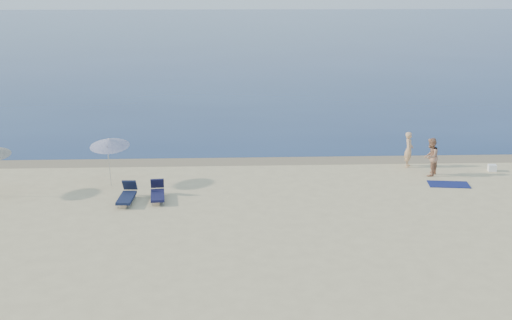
{
  "coord_description": "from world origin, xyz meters",
  "views": [
    {
      "loc": [
        -4.53,
        -9.56,
        8.2
      ],
      "look_at": [
        -3.44,
        16.0,
        1.0
      ],
      "focal_mm": 45.0,
      "sensor_mm": 36.0,
      "label": 1
    }
  ],
  "objects": [
    {
      "name": "person_right",
      "position": [
        4.16,
        16.77,
        0.83
      ],
      "size": [
        0.97,
        1.02,
        1.66
      ],
      "primitive_type": "imported",
      "rotation": [
        0.0,
        0.0,
        -2.15
      ],
      "color": "tan",
      "rests_on": "ground"
    },
    {
      "name": "white_bag",
      "position": [
        7.14,
        17.28,
        0.15
      ],
      "size": [
        0.39,
        0.34,
        0.29
      ],
      "primitive_type": "cube",
      "rotation": [
        0.0,
        0.0,
        -0.16
      ],
      "color": "white",
      "rests_on": "ground"
    },
    {
      "name": "wet_sand_strip",
      "position": [
        0.0,
        19.4,
        0.0
      ],
      "size": [
        240.0,
        1.6,
        0.0
      ],
      "primitive_type": "cube",
      "color": "#847254",
      "rests_on": "ground"
    },
    {
      "name": "lounger_left",
      "position": [
        -8.47,
        13.82,
        0.26
      ],
      "size": [
        0.61,
        1.67,
        0.73
      ],
      "rotation": [
        0.0,
        0.0,
        -0.05
      ],
      "color": "#151C39",
      "rests_on": "ground"
    },
    {
      "name": "lounger_right",
      "position": [
        -7.33,
        14.06,
        0.26
      ],
      "size": [
        0.68,
        1.64,
        0.7
      ],
      "rotation": [
        0.0,
        0.0,
        0.1
      ],
      "color": "#15163A",
      "rests_on": "ground"
    },
    {
      "name": "umbrella_near",
      "position": [
        -9.43,
        16.01,
        1.8
      ],
      "size": [
        1.65,
        1.68,
        2.11
      ],
      "rotation": [
        0.0,
        0.0,
        -0.03
      ],
      "color": "silver",
      "rests_on": "ground"
    },
    {
      "name": "sea",
      "position": [
        0.0,
        100.0,
        0.0
      ],
      "size": [
        240.0,
        160.0,
        0.01
      ],
      "primitive_type": "cube",
      "color": "#0C224D",
      "rests_on": "ground"
    },
    {
      "name": "beach_towel",
      "position": [
        4.56,
        15.42,
        0.01
      ],
      "size": [
        1.76,
        1.14,
        0.03
      ],
      "primitive_type": "cube",
      "rotation": [
        0.0,
        0.0,
        -0.14
      ],
      "color": "#0F164D",
      "rests_on": "ground"
    },
    {
      "name": "person_left",
      "position": [
        3.58,
        18.16,
        0.81
      ],
      "size": [
        0.56,
        0.68,
        1.61
      ],
      "primitive_type": "imported",
      "rotation": [
        0.0,
        0.0,
        1.24
      ],
      "color": "tan",
      "rests_on": "ground"
    }
  ]
}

